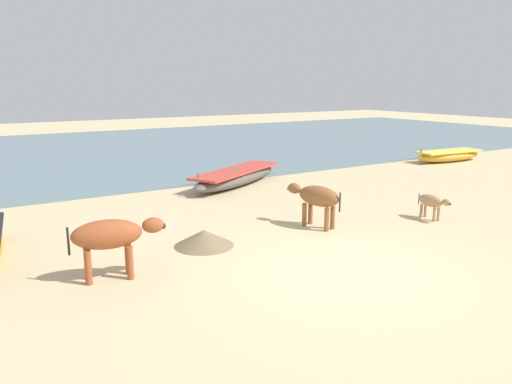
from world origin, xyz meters
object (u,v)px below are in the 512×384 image
at_px(fishing_boat_1, 449,155).
at_px(cow_adult_rust, 111,236).
at_px(calf_near_tan, 432,202).
at_px(cow_second_adult_brown, 317,197).
at_px(fishing_boat_2, 236,177).

bearing_deg(fishing_boat_1, cow_adult_rust, 23.63).
relative_size(fishing_boat_1, cow_adult_rust, 2.22).
xyz_separation_m(fishing_boat_1, calf_near_tan, (-8.30, -5.75, 0.19)).
bearing_deg(calf_near_tan, cow_second_adult_brown, -107.85).
bearing_deg(cow_adult_rust, calf_near_tan, 8.96).
distance_m(calf_near_tan, cow_second_adult_brown, 2.98).
bearing_deg(fishing_boat_1, calf_near_tan, 39.93).
bearing_deg(cow_second_adult_brown, cow_adult_rust, 81.96).
distance_m(fishing_boat_1, calf_near_tan, 10.10).
bearing_deg(cow_adult_rust, fishing_boat_2, 57.01).
xyz_separation_m(fishing_boat_1, cow_adult_rust, (-16.05, -5.35, 0.50)).
bearing_deg(calf_near_tan, fishing_boat_2, -160.74).
xyz_separation_m(cow_adult_rust, calf_near_tan, (7.75, -0.41, -0.31)).
bearing_deg(fishing_boat_2, cow_adult_rust, 16.23).
relative_size(fishing_boat_1, cow_second_adult_brown, 2.39).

